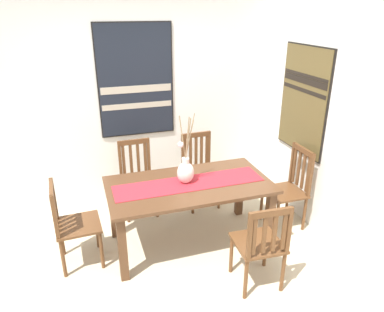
{
  "coord_description": "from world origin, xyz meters",
  "views": [
    {
      "loc": [
        -0.67,
        -2.64,
        2.42
      ],
      "look_at": [
        0.4,
        0.66,
        0.98
      ],
      "focal_mm": 33.59,
      "sensor_mm": 36.0,
      "label": 1
    }
  ],
  "objects_px": {
    "painting_on_back_wall": "(136,81)",
    "dining_table": "(189,193)",
    "painting_on_side_wall": "(304,100)",
    "chair_1": "(137,176)",
    "chair_4": "(290,187)",
    "chair_3": "(261,244)",
    "centerpiece_vase": "(186,170)",
    "chair_2": "(199,168)",
    "chair_0": "(71,223)"
  },
  "relations": [
    {
      "from": "painting_on_back_wall",
      "to": "dining_table",
      "type": "bearing_deg",
      "value": -77.06
    },
    {
      "from": "dining_table",
      "to": "painting_on_side_wall",
      "type": "distance_m",
      "value": 1.7
    },
    {
      "from": "chair_1",
      "to": "chair_4",
      "type": "height_order",
      "value": "chair_4"
    },
    {
      "from": "chair_3",
      "to": "painting_on_side_wall",
      "type": "height_order",
      "value": "painting_on_side_wall"
    },
    {
      "from": "chair_1",
      "to": "painting_on_back_wall",
      "type": "relative_size",
      "value": 0.66
    },
    {
      "from": "chair_3",
      "to": "centerpiece_vase",
      "type": "bearing_deg",
      "value": 116.53
    },
    {
      "from": "chair_2",
      "to": "painting_on_back_wall",
      "type": "relative_size",
      "value": 0.68
    },
    {
      "from": "chair_2",
      "to": "chair_3",
      "type": "xyz_separation_m",
      "value": [
        0.01,
        -1.65,
        -0.02
      ]
    },
    {
      "from": "chair_0",
      "to": "chair_3",
      "type": "distance_m",
      "value": 1.83
    },
    {
      "from": "chair_3",
      "to": "chair_4",
      "type": "height_order",
      "value": "chair_4"
    },
    {
      "from": "centerpiece_vase",
      "to": "chair_0",
      "type": "bearing_deg",
      "value": -179.88
    },
    {
      "from": "dining_table",
      "to": "chair_1",
      "type": "relative_size",
      "value": 1.85
    },
    {
      "from": "painting_on_back_wall",
      "to": "chair_2",
      "type": "bearing_deg",
      "value": -33.32
    },
    {
      "from": "dining_table",
      "to": "chair_0",
      "type": "bearing_deg",
      "value": 178.85
    },
    {
      "from": "chair_4",
      "to": "painting_on_side_wall",
      "type": "height_order",
      "value": "painting_on_side_wall"
    },
    {
      "from": "centerpiece_vase",
      "to": "chair_3",
      "type": "distance_m",
      "value": 1.05
    },
    {
      "from": "chair_1",
      "to": "chair_2",
      "type": "relative_size",
      "value": 0.98
    },
    {
      "from": "painting_on_back_wall",
      "to": "painting_on_side_wall",
      "type": "bearing_deg",
      "value": -29.65
    },
    {
      "from": "centerpiece_vase",
      "to": "painting_on_side_wall",
      "type": "xyz_separation_m",
      "value": [
        1.49,
        0.23,
        0.56
      ]
    },
    {
      "from": "chair_1",
      "to": "chair_3",
      "type": "bearing_deg",
      "value": -64.47
    },
    {
      "from": "chair_1",
      "to": "chair_2",
      "type": "height_order",
      "value": "chair_2"
    },
    {
      "from": "painting_on_back_wall",
      "to": "painting_on_side_wall",
      "type": "relative_size",
      "value": 1.13
    },
    {
      "from": "dining_table",
      "to": "painting_on_side_wall",
      "type": "bearing_deg",
      "value": 10.0
    },
    {
      "from": "centerpiece_vase",
      "to": "painting_on_back_wall",
      "type": "xyz_separation_m",
      "value": [
        -0.26,
        1.23,
        0.71
      ]
    },
    {
      "from": "dining_table",
      "to": "chair_4",
      "type": "xyz_separation_m",
      "value": [
        1.22,
        -0.01,
        -0.13
      ]
    },
    {
      "from": "chair_2",
      "to": "chair_4",
      "type": "distance_m",
      "value": 1.16
    },
    {
      "from": "chair_3",
      "to": "painting_on_side_wall",
      "type": "xyz_separation_m",
      "value": [
        1.06,
        1.1,
        0.97
      ]
    },
    {
      "from": "chair_3",
      "to": "painting_on_side_wall",
      "type": "relative_size",
      "value": 0.73
    },
    {
      "from": "chair_0",
      "to": "painting_on_back_wall",
      "type": "relative_size",
      "value": 0.65
    },
    {
      "from": "centerpiece_vase",
      "to": "painting_on_back_wall",
      "type": "distance_m",
      "value": 1.44
    },
    {
      "from": "chair_0",
      "to": "chair_1",
      "type": "xyz_separation_m",
      "value": [
        0.8,
        0.83,
        0.0
      ]
    },
    {
      "from": "chair_0",
      "to": "centerpiece_vase",
      "type": "bearing_deg",
      "value": 0.12
    },
    {
      "from": "dining_table",
      "to": "chair_4",
      "type": "relative_size",
      "value": 1.76
    },
    {
      "from": "chair_0",
      "to": "painting_on_side_wall",
      "type": "distance_m",
      "value": 2.84
    },
    {
      "from": "painting_on_side_wall",
      "to": "dining_table",
      "type": "bearing_deg",
      "value": -170.0
    },
    {
      "from": "chair_1",
      "to": "painting_on_side_wall",
      "type": "distance_m",
      "value": 2.18
    },
    {
      "from": "centerpiece_vase",
      "to": "chair_2",
      "type": "xyz_separation_m",
      "value": [
        0.42,
        0.78,
        -0.38
      ]
    },
    {
      "from": "chair_0",
      "to": "chair_1",
      "type": "height_order",
      "value": "chair_1"
    },
    {
      "from": "centerpiece_vase",
      "to": "chair_4",
      "type": "bearing_deg",
      "value": -1.65
    },
    {
      "from": "chair_2",
      "to": "chair_4",
      "type": "height_order",
      "value": "chair_4"
    },
    {
      "from": "dining_table",
      "to": "chair_3",
      "type": "height_order",
      "value": "chair_3"
    },
    {
      "from": "dining_table",
      "to": "centerpiece_vase",
      "type": "xyz_separation_m",
      "value": [
        -0.03,
        0.03,
        0.25
      ]
    },
    {
      "from": "chair_1",
      "to": "chair_4",
      "type": "relative_size",
      "value": 0.95
    },
    {
      "from": "chair_2",
      "to": "chair_4",
      "type": "xyz_separation_m",
      "value": [
        0.83,
        -0.82,
        0.0
      ]
    },
    {
      "from": "chair_0",
      "to": "painting_on_side_wall",
      "type": "height_order",
      "value": "painting_on_side_wall"
    },
    {
      "from": "chair_0",
      "to": "chair_1",
      "type": "bearing_deg",
      "value": 46.0
    },
    {
      "from": "chair_0",
      "to": "painting_on_back_wall",
      "type": "bearing_deg",
      "value": 53.44
    },
    {
      "from": "chair_3",
      "to": "chair_4",
      "type": "xyz_separation_m",
      "value": [
        0.82,
        0.83,
        0.02
      ]
    },
    {
      "from": "chair_1",
      "to": "chair_4",
      "type": "distance_m",
      "value": 1.84
    },
    {
      "from": "dining_table",
      "to": "chair_2",
      "type": "relative_size",
      "value": 1.81
    }
  ]
}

